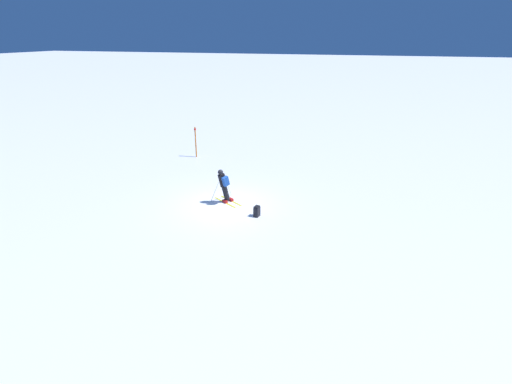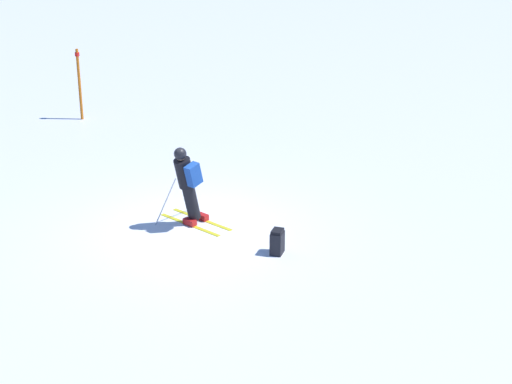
# 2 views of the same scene
# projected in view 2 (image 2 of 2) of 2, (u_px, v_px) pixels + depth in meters

# --- Properties ---
(ground_plane) EXTENTS (300.00, 300.00, 0.00)m
(ground_plane) POSITION_uv_depth(u_px,v_px,m) (192.00, 229.00, 17.47)
(ground_plane) COLOR white
(skier) EXTENTS (1.47, 1.65, 1.78)m
(skier) POSITION_uv_depth(u_px,v_px,m) (188.00, 182.00, 17.23)
(skier) COLOR yellow
(skier) RESTS_ON ground
(spare_backpack) EXTENTS (0.33, 0.26, 0.50)m
(spare_backpack) POSITION_uv_depth(u_px,v_px,m) (277.00, 242.00, 16.34)
(spare_backpack) COLOR black
(spare_backpack) RESTS_ON ground
(trail_marker) EXTENTS (0.13, 0.13, 2.03)m
(trail_marker) POSITION_uv_depth(u_px,v_px,m) (79.00, 81.00, 24.02)
(trail_marker) COLOR orange
(trail_marker) RESTS_ON ground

